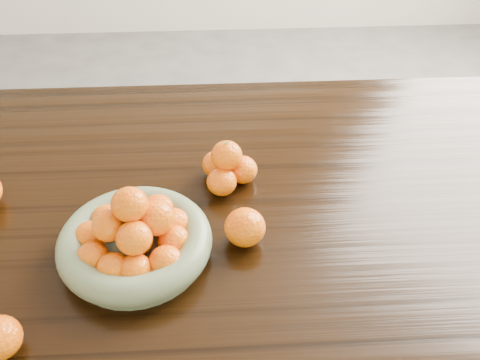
{
  "coord_description": "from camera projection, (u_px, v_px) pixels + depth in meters",
  "views": [
    {
      "loc": [
        0.0,
        -0.83,
        1.52
      ],
      "look_at": [
        0.05,
        -0.02,
        0.83
      ],
      "focal_mm": 40.0,
      "sensor_mm": 36.0,
      "label": 1
    }
  ],
  "objects": [
    {
      "name": "dining_table",
      "position": [
        219.0,
        233.0,
        1.19
      ],
      "size": [
        2.0,
        1.0,
        0.75
      ],
      "color": "black",
      "rests_on": "ground"
    },
    {
      "name": "fruit_bowl",
      "position": [
        135.0,
        239.0,
        0.99
      ],
      "size": [
        0.29,
        0.29,
        0.16
      ],
      "rotation": [
        0.0,
        0.0,
        -0.32
      ],
      "color": "#6B7958",
      "rests_on": "dining_table"
    },
    {
      "name": "orange_pyramid",
      "position": [
        227.0,
        167.0,
        1.15
      ],
      "size": [
        0.12,
        0.12,
        0.11
      ],
      "rotation": [
        0.0,
        0.0,
        -0.36
      ],
      "color": "orange",
      "rests_on": "dining_table"
    },
    {
      "name": "loose_orange_2",
      "position": [
        245.0,
        227.0,
        1.02
      ],
      "size": [
        0.08,
        0.08,
        0.07
      ],
      "primitive_type": "ellipsoid",
      "color": "orange",
      "rests_on": "dining_table"
    }
  ]
}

